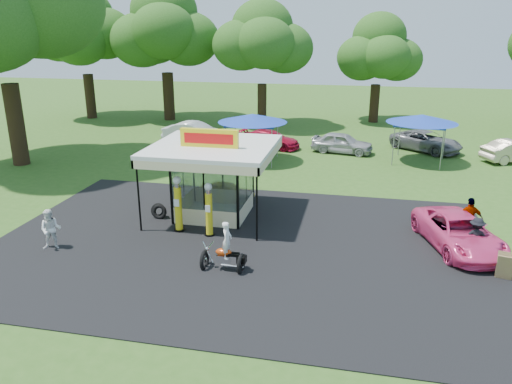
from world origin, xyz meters
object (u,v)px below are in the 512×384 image
(motorcycle, at_px, (226,251))
(tent_east, at_px, (422,119))
(tent_west, at_px, (253,119))
(gas_pump_right, at_px, (209,211))
(spectator_east_b, at_px, (469,219))
(gas_station_kiosk, at_px, (214,179))
(spectator_west, at_px, (51,230))
(bg_car_d, at_px, (426,141))
(a_frame_sign, at_px, (505,267))
(gas_pump_left, at_px, (178,205))
(bg_car_b, at_px, (270,139))
(spectator_east_a, at_px, (476,237))
(pink_sedan, at_px, (459,232))
(kiosk_car, at_px, (227,191))
(bg_car_a, at_px, (196,133))
(bg_car_c, at_px, (342,143))

(motorcycle, height_order, tent_east, tent_east)
(tent_west, bearing_deg, gas_pump_right, -86.07)
(gas_pump_right, distance_m, spectator_east_b, 10.71)
(gas_station_kiosk, bearing_deg, gas_pump_right, -78.58)
(spectator_west, bearing_deg, bg_car_d, 32.45)
(a_frame_sign, xyz_separation_m, tent_east, (-1.47, 15.83, 2.32))
(gas_pump_left, distance_m, bg_car_b, 16.03)
(spectator_east_a, distance_m, bg_car_d, 17.34)
(pink_sedan, relative_size, spectator_west, 2.94)
(a_frame_sign, xyz_separation_m, spectator_west, (-16.88, -1.03, 0.34))
(spectator_east_a, bearing_deg, tent_east, -83.08)
(pink_sedan, relative_size, spectator_east_a, 3.09)
(kiosk_car, bearing_deg, tent_east, -46.32)
(a_frame_sign, bearing_deg, pink_sedan, 128.94)
(motorcycle, bearing_deg, gas_pump_right, 119.10)
(gas_station_kiosk, distance_m, spectator_west, 7.25)
(gas_pump_right, height_order, spectator_west, gas_pump_right)
(a_frame_sign, distance_m, spectator_east_a, 1.89)
(gas_pump_right, bearing_deg, bg_car_a, 110.47)
(bg_car_a, bearing_deg, bg_car_d, -77.77)
(bg_car_b, bearing_deg, motorcycle, -160.81)
(spectator_east_a, bearing_deg, gas_pump_right, 4.99)
(gas_pump_left, bearing_deg, bg_car_b, 86.34)
(gas_pump_left, bearing_deg, motorcycle, -46.47)
(spectator_east_a, xyz_separation_m, bg_car_c, (-5.77, 15.53, -0.07))
(gas_station_kiosk, xyz_separation_m, bg_car_a, (-5.59, 13.88, -0.97))
(bg_car_b, distance_m, tent_west, 4.49)
(pink_sedan, height_order, spectator_west, spectator_west)
(spectator_east_b, height_order, bg_car_c, spectator_east_b)
(spectator_east_a, bearing_deg, gas_pump_left, 3.82)
(gas_station_kiosk, height_order, gas_pump_left, gas_station_kiosk)
(pink_sedan, xyz_separation_m, spectator_east_a, (0.49, -0.65, 0.11))
(motorcycle, relative_size, spectator_west, 1.18)
(gas_pump_right, relative_size, spectator_west, 1.41)
(kiosk_car, relative_size, bg_car_d, 0.56)
(bg_car_c, bearing_deg, spectator_west, 160.74)
(gas_pump_right, xyz_separation_m, spectator_east_a, (10.51, 0.25, -0.33))
(kiosk_car, height_order, bg_car_c, bg_car_c)
(spectator_west, distance_m, spectator_east_b, 16.84)
(gas_pump_right, relative_size, motorcycle, 1.19)
(bg_car_a, height_order, bg_car_c, bg_car_a)
(spectator_east_a, xyz_separation_m, bg_car_a, (-16.59, 16.03, 0.02))
(gas_pump_right, distance_m, bg_car_a, 17.38)
(pink_sedan, bearing_deg, bg_car_a, 119.43)
(tent_east, bearing_deg, a_frame_sign, -84.70)
(spectator_west, relative_size, bg_car_d, 0.33)
(bg_car_a, relative_size, tent_west, 1.11)
(gas_station_kiosk, relative_size, tent_east, 1.22)
(motorcycle, bearing_deg, spectator_east_b, 28.93)
(pink_sedan, xyz_separation_m, tent_east, (-0.32, 13.43, 2.13))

